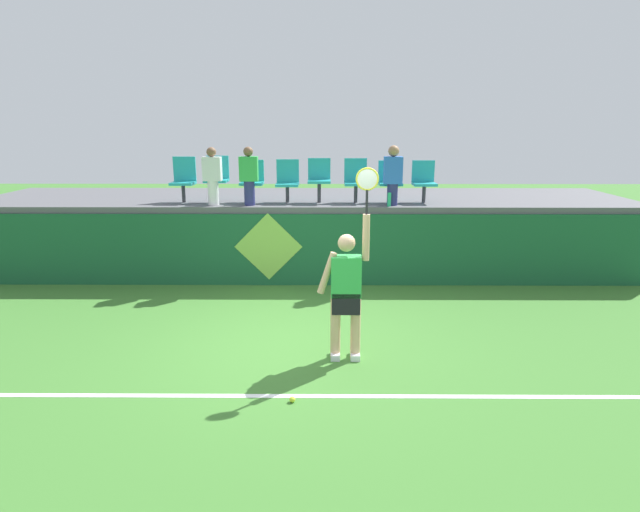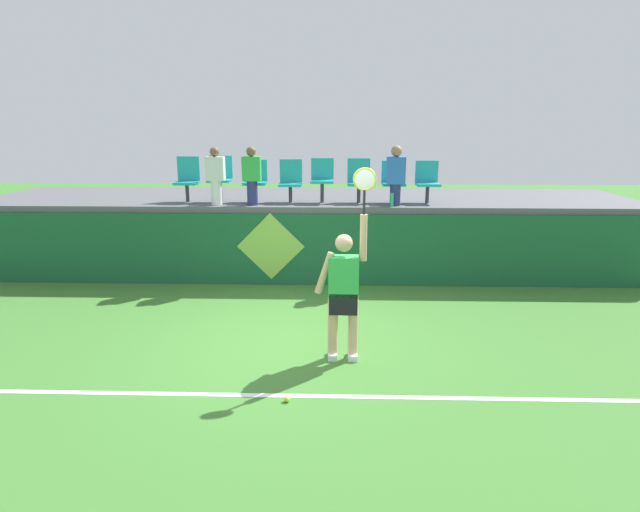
% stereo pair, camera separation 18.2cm
% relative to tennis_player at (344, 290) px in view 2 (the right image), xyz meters
% --- Properties ---
extents(ground_plane, '(40.00, 40.00, 0.00)m').
position_rel_tennis_player_xyz_m(ground_plane, '(-0.68, 0.39, -0.93)').
color(ground_plane, '#3D752D').
extents(court_back_wall, '(13.34, 0.20, 1.36)m').
position_rel_tennis_player_xyz_m(court_back_wall, '(-0.68, 3.27, -0.25)').
color(court_back_wall, '#195633').
rests_on(court_back_wall, ground_plane).
extents(spectator_platform, '(13.34, 3.00, 0.12)m').
position_rel_tennis_player_xyz_m(spectator_platform, '(-0.68, 4.72, 0.49)').
color(spectator_platform, '#56565B').
rests_on(spectator_platform, court_back_wall).
extents(court_baseline_stripe, '(12.00, 0.08, 0.01)m').
position_rel_tennis_player_xyz_m(court_baseline_stripe, '(-0.68, -1.01, -0.93)').
color(court_baseline_stripe, white).
rests_on(court_baseline_stripe, ground_plane).
extents(tennis_player, '(0.75, 0.27, 2.47)m').
position_rel_tennis_player_xyz_m(tennis_player, '(0.00, 0.00, 0.00)').
color(tennis_player, white).
rests_on(tennis_player, ground_plane).
extents(tennis_ball, '(0.07, 0.07, 0.07)m').
position_rel_tennis_player_xyz_m(tennis_ball, '(-0.63, -1.14, -0.90)').
color(tennis_ball, '#D1E533').
rests_on(tennis_ball, ground_plane).
extents(water_bottle, '(0.07, 0.07, 0.26)m').
position_rel_tennis_player_xyz_m(water_bottle, '(0.93, 3.36, 0.68)').
color(water_bottle, '#26B272').
rests_on(water_bottle, spectator_platform).
extents(stadium_chair_0, '(0.44, 0.42, 0.87)m').
position_rel_tennis_player_xyz_m(stadium_chair_0, '(-3.03, 3.93, 1.02)').
color(stadium_chair_0, '#38383D').
rests_on(stadium_chair_0, spectator_platform).
extents(stadium_chair_1, '(0.44, 0.42, 0.89)m').
position_rel_tennis_player_xyz_m(stadium_chair_1, '(-2.37, 3.92, 1.05)').
color(stadium_chair_1, '#38383D').
rests_on(stadium_chair_1, spectator_platform).
extents(stadium_chair_2, '(0.44, 0.42, 0.81)m').
position_rel_tennis_player_xyz_m(stadium_chair_2, '(-1.69, 3.92, 1.00)').
color(stadium_chair_2, '#38383D').
rests_on(stadium_chair_2, spectator_platform).
extents(stadium_chair_3, '(0.44, 0.42, 0.82)m').
position_rel_tennis_player_xyz_m(stadium_chair_3, '(-1.00, 3.93, 0.99)').
color(stadium_chair_3, '#38383D').
rests_on(stadium_chair_3, spectator_platform).
extents(stadium_chair_4, '(0.44, 0.42, 0.84)m').
position_rel_tennis_player_xyz_m(stadium_chair_4, '(-0.38, 3.92, 1.03)').
color(stadium_chair_4, '#38383D').
rests_on(stadium_chair_4, spectator_platform).
extents(stadium_chair_5, '(0.44, 0.42, 0.84)m').
position_rel_tennis_player_xyz_m(stadium_chair_5, '(0.33, 3.93, 1.00)').
color(stadium_chair_5, '#38383D').
rests_on(stadium_chair_5, spectator_platform).
extents(stadium_chair_6, '(0.44, 0.42, 0.80)m').
position_rel_tennis_player_xyz_m(stadium_chair_6, '(1.00, 3.92, 0.99)').
color(stadium_chair_6, '#38383D').
rests_on(stadium_chair_6, spectator_platform).
extents(stadium_chair_7, '(0.44, 0.42, 0.80)m').
position_rel_tennis_player_xyz_m(stadium_chair_7, '(1.66, 3.92, 0.99)').
color(stadium_chair_7, '#38383D').
rests_on(stadium_chair_7, spectator_platform).
extents(spectator_0, '(0.34, 0.21, 1.11)m').
position_rel_tennis_player_xyz_m(spectator_0, '(1.00, 3.51, 1.13)').
color(spectator_0, navy).
rests_on(spectator_0, spectator_platform).
extents(spectator_1, '(0.34, 0.20, 1.08)m').
position_rel_tennis_player_xyz_m(spectator_1, '(-2.37, 3.51, 1.11)').
color(spectator_1, white).
rests_on(spectator_1, spectator_platform).
extents(spectator_2, '(0.34, 0.20, 1.09)m').
position_rel_tennis_player_xyz_m(spectator_2, '(-1.69, 3.49, 1.11)').
color(spectator_2, navy).
rests_on(spectator_2, spectator_platform).
extents(wall_signage_mount, '(1.27, 0.01, 1.39)m').
position_rel_tennis_player_xyz_m(wall_signage_mount, '(-1.32, 3.17, -0.93)').
color(wall_signage_mount, '#195633').
rests_on(wall_signage_mount, ground_plane).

